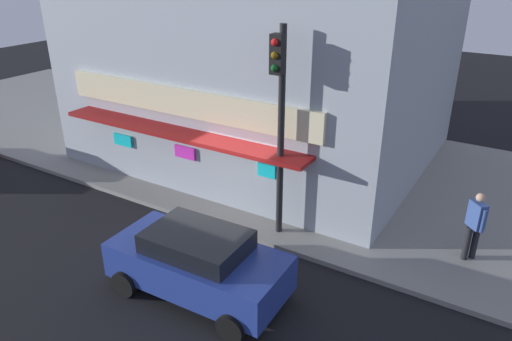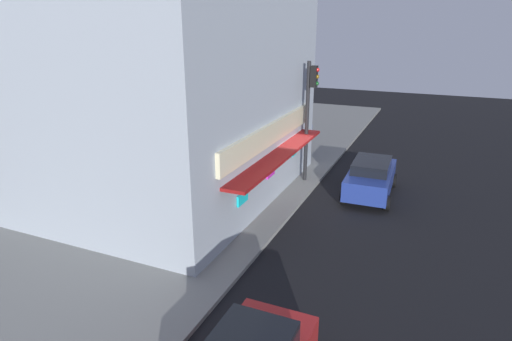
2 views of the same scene
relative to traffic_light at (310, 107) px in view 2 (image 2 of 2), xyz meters
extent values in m
plane|color=black|center=(-1.43, -0.60, -3.75)|extent=(65.17, 65.17, 0.00)
cube|color=gray|center=(-1.43, 4.73, -3.67)|extent=(43.44, 10.67, 0.14)
cube|color=#9EA8B2|center=(-3.52, 5.38, 0.79)|extent=(12.04, 9.67, 8.78)
cube|color=beige|center=(-3.52, 0.47, -0.49)|extent=(9.15, 0.16, 0.84)
cube|color=maroon|center=(-3.52, 0.12, -1.35)|extent=(8.67, 0.90, 0.12)
cube|color=#19D8E5|center=(-6.29, 0.49, -2.24)|extent=(0.80, 0.08, 0.40)
cube|color=#E533CC|center=(-3.59, 0.49, -2.11)|extent=(0.77, 0.08, 0.39)
cube|color=#19D8E5|center=(-0.63, 0.49, -2.03)|extent=(0.57, 0.08, 0.40)
cylinder|color=black|center=(0.00, 0.10, -0.77)|extent=(0.18, 0.18, 5.66)
cube|color=black|center=(0.00, -0.15, 1.38)|extent=(0.32, 0.28, 0.95)
sphere|color=red|center=(0.00, -0.30, 1.68)|extent=(0.18, 0.18, 0.18)
sphere|color=brown|center=(0.00, -0.30, 1.38)|extent=(0.18, 0.18, 0.18)
sphere|color=#0F4C19|center=(0.00, -0.30, 1.08)|extent=(0.18, 0.18, 0.18)
cylinder|color=gold|center=(-7.93, 0.68, -3.23)|extent=(0.24, 0.24, 0.74)
sphere|color=gold|center=(-7.93, 0.68, -2.80)|extent=(0.20, 0.20, 0.20)
cylinder|color=gold|center=(-8.11, 0.68, -3.20)|extent=(0.12, 0.10, 0.10)
cylinder|color=gold|center=(-7.75, 0.68, -3.20)|extent=(0.12, 0.10, 0.10)
cylinder|color=#2D2D2D|center=(-4.14, 1.28, -3.22)|extent=(0.44, 0.44, 0.77)
cylinder|color=black|center=(4.88, 1.55, -3.14)|extent=(0.23, 0.23, 0.93)
cylinder|color=black|center=(4.72, 1.38, -3.14)|extent=(0.23, 0.23, 0.93)
cube|color=#334C8C|center=(4.80, 1.47, -2.33)|extent=(0.49, 0.49, 0.69)
sphere|color=tan|center=(4.80, 1.47, -1.85)|extent=(0.22, 0.22, 0.22)
cylinder|color=#334C8C|center=(4.62, 1.64, -2.37)|extent=(0.14, 0.14, 0.62)
cylinder|color=#334C8C|center=(4.98, 1.29, -2.37)|extent=(0.14, 0.14, 0.62)
cylinder|color=#59595B|center=(-3.01, 2.09, -3.43)|extent=(0.50, 0.50, 0.35)
sphere|color=#195623|center=(-3.01, 2.09, -3.01)|extent=(0.56, 0.56, 0.56)
cube|color=navy|center=(-0.36, -3.09, -2.99)|extent=(4.21, 1.97, 0.87)
cube|color=black|center=(-0.36, -3.09, -2.33)|extent=(2.29, 1.61, 0.45)
cylinder|color=black|center=(1.07, -2.13, -3.43)|extent=(0.65, 0.24, 0.64)
cylinder|color=black|center=(1.12, -3.96, -3.43)|extent=(0.65, 0.24, 0.64)
cylinder|color=black|center=(-1.84, -2.21, -3.43)|extent=(0.65, 0.24, 0.64)
cylinder|color=black|center=(-1.79, -4.05, -3.43)|extent=(0.65, 0.24, 0.64)
camera|label=1|loc=(5.54, -10.21, 3.59)|focal=33.77mm
camera|label=2|loc=(-19.19, -5.66, 3.77)|focal=30.40mm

